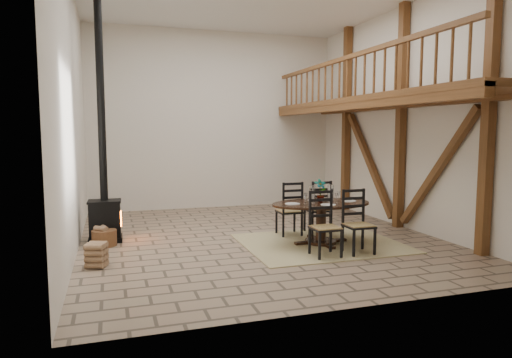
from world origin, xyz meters
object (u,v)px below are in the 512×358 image
object	(u,v)px
log_basket	(104,237)
log_stack	(97,255)
dining_table	(321,221)
wood_stove	(104,185)

from	to	relation	value
log_basket	log_stack	distance (m)	1.43
dining_table	log_basket	distance (m)	4.19
wood_stove	log_basket	xyz separation A→B (m)	(-0.02, -0.37, -0.96)
log_basket	log_stack	size ratio (longest dim) A/B	1.15
wood_stove	dining_table	bearing A→B (deg)	-18.56
dining_table	wood_stove	world-z (taller)	wood_stove
wood_stove	log_basket	size ratio (longest dim) A/B	10.72
wood_stove	log_stack	world-z (taller)	wood_stove
wood_stove	log_stack	bearing A→B (deg)	-91.93
log_stack	wood_stove	bearing A→B (deg)	86.13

